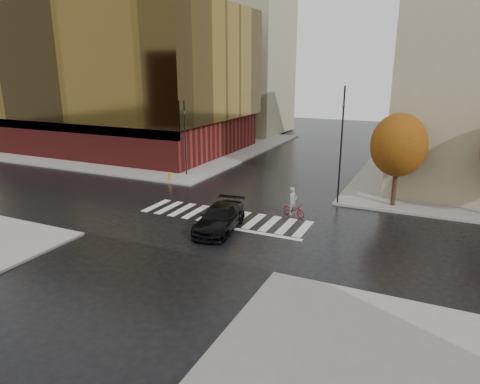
# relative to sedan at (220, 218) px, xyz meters

# --- Properties ---
(ground) EXTENTS (120.00, 120.00, 0.00)m
(ground) POSITION_rel_sedan_xyz_m (-0.88, 1.80, -0.76)
(ground) COLOR black
(ground) RESTS_ON ground
(sidewalk_nw) EXTENTS (30.00, 30.00, 0.15)m
(sidewalk_nw) POSITION_rel_sedan_xyz_m (-21.88, 22.80, -0.68)
(sidewalk_nw) COLOR gray
(sidewalk_nw) RESTS_ON ground
(crosswalk) EXTENTS (12.00, 3.00, 0.01)m
(crosswalk) POSITION_rel_sedan_xyz_m (-0.88, 2.30, -0.75)
(crosswalk) COLOR silver
(crosswalk) RESTS_ON ground
(office_glass) EXTENTS (27.00, 19.00, 16.00)m
(office_glass) POSITION_rel_sedan_xyz_m (-22.88, 19.79, 7.52)
(office_glass) COLOR maroon
(office_glass) RESTS_ON sidewalk_nw
(building_nw_far) EXTENTS (14.00, 12.00, 20.00)m
(building_nw_far) POSITION_rel_sedan_xyz_m (-16.88, 38.80, 9.39)
(building_nw_far) COLOR #9B916E
(building_nw_far) RESTS_ON sidewalk_nw
(tree_ne_a) EXTENTS (3.80, 3.80, 6.50)m
(tree_ne_a) POSITION_rel_sedan_xyz_m (9.12, 9.20, 3.70)
(tree_ne_a) COLOR black
(tree_ne_a) RESTS_ON sidewalk_ne
(sedan) EXTENTS (2.82, 5.45, 1.51)m
(sedan) POSITION_rel_sedan_xyz_m (0.00, 0.00, 0.00)
(sedan) COLOR black
(sedan) RESTS_ON ground
(cyclist) EXTENTS (1.86, 1.17, 2.00)m
(cyclist) POSITION_rel_sedan_xyz_m (3.31, 4.30, -0.07)
(cyclist) COLOR maroon
(cyclist) RESTS_ON ground
(traffic_light_nw) EXTENTS (0.20, 0.17, 6.67)m
(traffic_light_nw) POSITION_rel_sedan_xyz_m (-9.10, 10.80, 3.13)
(traffic_light_nw) COLOR black
(traffic_light_nw) RESTS_ON sidewalk_nw
(traffic_light_ne) EXTENTS (0.21, 0.24, 8.27)m
(traffic_light_ne) POSITION_rel_sedan_xyz_m (5.42, 8.10, 4.23)
(traffic_light_ne) COLOR black
(traffic_light_ne) RESTS_ON sidewalk_ne
(fire_hydrant) EXTENTS (0.27, 0.27, 0.76)m
(fire_hydrant) POSITION_rel_sedan_xyz_m (-9.24, 8.30, -0.19)
(fire_hydrant) COLOR #C0780B
(fire_hydrant) RESTS_ON sidewalk_nw
(manhole) EXTENTS (0.70, 0.70, 0.01)m
(manhole) POSITION_rel_sedan_xyz_m (-0.00, -0.20, -0.75)
(manhole) COLOR #443418
(manhole) RESTS_ON ground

